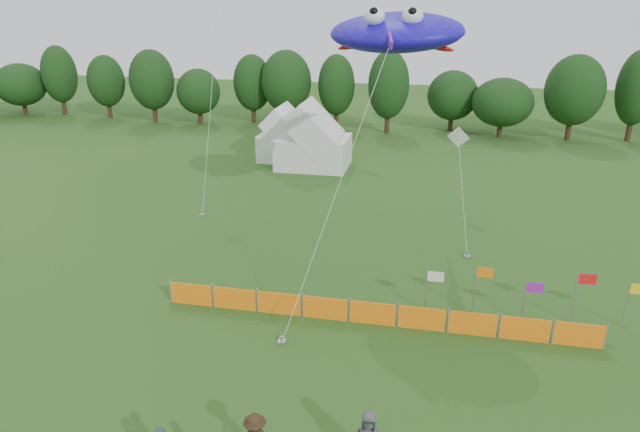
% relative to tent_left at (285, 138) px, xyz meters
% --- Properties ---
extents(treeline, '(104.57, 8.78, 8.36)m').
position_rel_tent_left_xyz_m(treeline, '(10.01, 12.72, 2.37)').
color(treeline, '#382314').
rests_on(treeline, ground).
extents(tent_left, '(4.08, 4.08, 3.60)m').
position_rel_tent_left_xyz_m(tent_left, '(0.00, 0.00, 0.00)').
color(tent_left, white).
rests_on(tent_left, ground).
extents(tent_right, '(5.64, 4.51, 3.98)m').
position_rel_tent_left_xyz_m(tent_right, '(2.84, -1.94, 0.19)').
color(tent_right, silver).
rests_on(tent_right, ground).
extents(barrier_fence, '(17.90, 0.06, 1.00)m').
position_rel_tent_left_xyz_m(barrier_fence, '(10.31, -24.73, -1.32)').
color(barrier_fence, orange).
rests_on(barrier_fence, ground).
extents(flag_row, '(8.73, 0.42, 2.27)m').
position_rel_tent_left_xyz_m(flag_row, '(16.59, -23.03, -0.43)').
color(flag_row, gray).
rests_on(flag_row, ground).
extents(stingray_kite, '(8.09, 17.96, 12.40)m').
position_rel_tent_left_xyz_m(stingray_kite, '(10.21, -17.29, 9.38)').
color(stingray_kite, '#2310EB').
rests_on(stingray_kite, ground).
extents(small_kite_white, '(1.53, 8.33, 5.27)m').
position_rel_tent_left_xyz_m(small_kite_white, '(13.87, -11.07, 1.70)').
color(small_kite_white, silver).
rests_on(small_kite_white, ground).
extents(small_kite_dark, '(1.50, 8.48, 15.05)m').
position_rel_tent_left_xyz_m(small_kite_dark, '(-2.12, -9.79, 6.08)').
color(small_kite_dark, black).
rests_on(small_kite_dark, ground).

